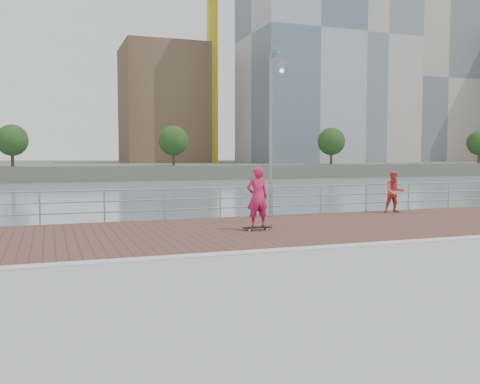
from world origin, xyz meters
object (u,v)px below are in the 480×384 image
object	(u,v)px
street_lamp	(275,103)
bystander	(394,192)
skateboarder	(257,197)
guardrail	(193,200)

from	to	relation	value
street_lamp	bystander	size ratio (longest dim) A/B	3.52
skateboarder	street_lamp	bearing A→B (deg)	-120.52
bystander	guardrail	bearing A→B (deg)	-168.72
guardrail	bystander	bearing A→B (deg)	-5.51
street_lamp	skateboarder	xyz separation A→B (m)	(-1.72, -2.62, -3.09)
skateboarder	bystander	xyz separation A→B (m)	(6.91, 2.78, -0.18)
skateboarder	bystander	world-z (taller)	skateboarder
guardrail	skateboarder	bearing A→B (deg)	-73.08
street_lamp	bystander	world-z (taller)	street_lamp
skateboarder	bystander	size ratio (longest dim) A/B	1.12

